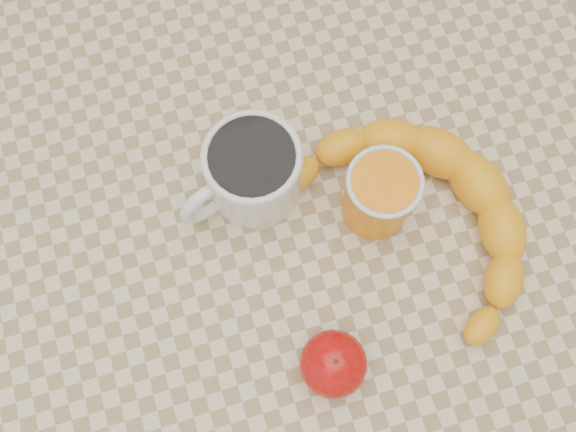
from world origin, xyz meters
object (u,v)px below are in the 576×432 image
object	(u,v)px
coffee_mug	(251,171)
table	(288,242)
banana	(425,217)
orange_juice_glass	(380,195)
apple	(333,364)

from	to	relation	value
coffee_mug	table	bearing A→B (deg)	-63.99
table	banana	world-z (taller)	banana
table	orange_juice_glass	bearing A→B (deg)	-8.43
banana	orange_juice_glass	bearing A→B (deg)	123.47
orange_juice_glass	apple	distance (m)	0.17
table	apple	size ratio (longest dim) A/B	9.63
table	banana	xyz separation A→B (m)	(0.13, -0.04, 0.11)
orange_juice_glass	banana	distance (m)	0.06
coffee_mug	apple	distance (m)	0.21
apple	banana	world-z (taller)	apple
orange_juice_glass	apple	xyz separation A→B (m)	(-0.10, -0.14, -0.02)
coffee_mug	orange_juice_glass	bearing A→B (deg)	-28.40
orange_juice_glass	apple	size ratio (longest dim) A/B	1.06
coffee_mug	apple	bearing A→B (deg)	-84.26
coffee_mug	apple	size ratio (longest dim) A/B	1.79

